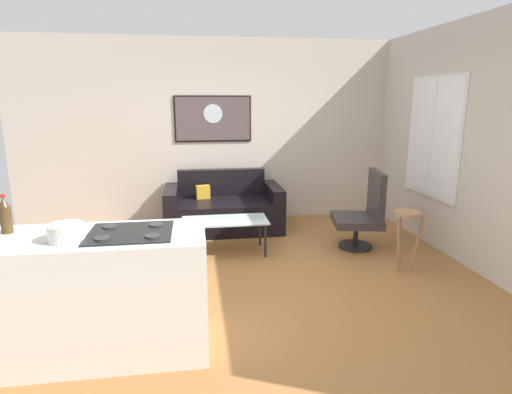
# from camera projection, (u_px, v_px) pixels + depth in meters

# --- Properties ---
(ground) EXTENTS (6.40, 6.40, 0.04)m
(ground) POSITION_uv_depth(u_px,v_px,m) (244.00, 282.00, 4.50)
(ground) COLOR #A06836
(back_wall) EXTENTS (6.40, 0.05, 2.80)m
(back_wall) POSITION_uv_depth(u_px,v_px,m) (225.00, 132.00, 6.51)
(back_wall) COLOR beige
(back_wall) RESTS_ON ground
(right_wall) EXTENTS (0.05, 6.40, 2.80)m
(right_wall) POSITION_uv_depth(u_px,v_px,m) (465.00, 143.00, 4.84)
(right_wall) COLOR beige
(right_wall) RESTS_ON ground
(couch) EXTENTS (1.69, 0.92, 0.85)m
(couch) POSITION_uv_depth(u_px,v_px,m) (223.00, 210.00, 6.21)
(couch) COLOR black
(couch) RESTS_ON ground
(coffee_table) EXTENTS (1.06, 0.50, 0.44)m
(coffee_table) POSITION_uv_depth(u_px,v_px,m) (225.00, 223.00, 5.20)
(coffee_table) COLOR silver
(coffee_table) RESTS_ON ground
(armchair) EXTENTS (0.69, 0.71, 1.01)m
(armchair) POSITION_uv_depth(u_px,v_px,m) (364.00, 213.00, 5.38)
(armchair) COLOR black
(armchair) RESTS_ON ground
(bar_stool) EXTENTS (0.34, 0.33, 0.69)m
(bar_stool) POSITION_uv_depth(u_px,v_px,m) (406.00, 227.00, 4.64)
(bar_stool) COLOR #9F7048
(bar_stool) RESTS_ON ground
(kitchen_counter) EXTENTS (1.69, 0.70, 0.96)m
(kitchen_counter) POSITION_uv_depth(u_px,v_px,m) (93.00, 295.00, 3.13)
(kitchen_counter) COLOR silver
(kitchen_counter) RESTS_ON ground
(soda_bottle) EXTENTS (0.08, 0.08, 0.29)m
(soda_bottle) POSITION_uv_depth(u_px,v_px,m) (6.00, 216.00, 3.05)
(soda_bottle) COLOR #483218
(soda_bottle) RESTS_ON kitchen_counter
(mixing_bowl) EXTENTS (0.25, 0.25, 0.12)m
(mixing_bowl) POSITION_uv_depth(u_px,v_px,m) (66.00, 233.00, 2.90)
(mixing_bowl) COLOR silver
(mixing_bowl) RESTS_ON kitchen_counter
(wall_painting) EXTENTS (1.17, 0.03, 0.70)m
(wall_painting) POSITION_uv_depth(u_px,v_px,m) (213.00, 119.00, 6.40)
(wall_painting) COLOR black
(window) EXTENTS (0.03, 1.21, 1.56)m
(window) POSITION_uv_depth(u_px,v_px,m) (433.00, 138.00, 5.41)
(window) COLOR silver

